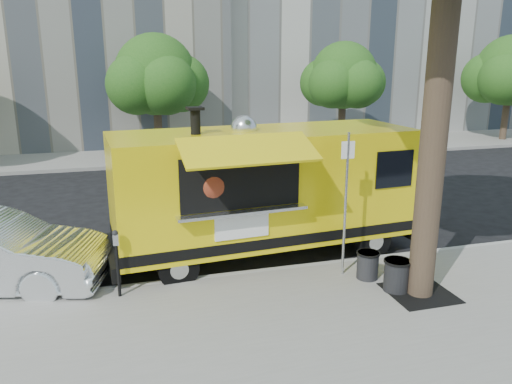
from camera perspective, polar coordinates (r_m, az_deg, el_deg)
ground at (r=11.74m, az=-0.43°, el=-7.79°), size 120.00×120.00×0.00m
sidewalk at (r=8.35m, az=7.17°, el=-17.59°), size 60.00×6.00×0.15m
curb at (r=10.89m, az=0.88°, el=-9.26°), size 60.00×0.14×0.16m
far_sidewalk at (r=24.52m, az=-8.77°, el=4.36°), size 60.00×5.00×0.15m
tree_well at (r=10.36m, az=18.17°, el=-10.91°), size 1.20×1.20×0.02m
far_tree_b at (r=23.22m, az=-11.41°, el=12.99°), size 3.60×3.60×5.50m
far_tree_c at (r=25.29m, az=9.98°, el=12.95°), size 3.24×3.24×5.21m
far_tree_d at (r=31.07m, az=27.13°, el=12.24°), size 3.78×3.78×5.64m
sign_post at (r=10.28m, az=10.22°, el=-0.48°), size 0.28×0.06×3.00m
parking_meter at (r=9.77m, az=-15.62°, el=-7.01°), size 0.11×0.11×1.33m
food_truck at (r=11.44m, az=0.88°, el=0.40°), size 7.31×3.72×3.54m
trash_bin_left at (r=10.62m, az=12.64°, el=-8.06°), size 0.48×0.48×0.57m
trash_bin_right at (r=10.21m, az=15.77°, el=-9.06°), size 0.53×0.53×0.63m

